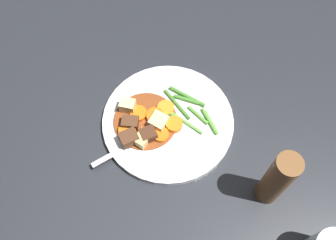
{
  "coord_description": "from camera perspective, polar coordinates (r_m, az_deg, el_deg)",
  "views": [
    {
      "loc": [
        -0.07,
        0.33,
        0.68
      ],
      "look_at": [
        0.0,
        0.0,
        0.01
      ],
      "focal_mm": 39.87,
      "sensor_mm": 36.0,
      "label": 1
    }
  ],
  "objects": [
    {
      "name": "carrot_slice_3",
      "position": [
        0.76,
        -0.37,
        1.84
      ],
      "size": [
        0.05,
        0.05,
        0.01
      ],
      "primitive_type": "cylinder",
      "rotation": [
        0.0,
        0.0,
        0.66
      ],
      "color": "orange",
      "rests_on": "dinner_plate"
    },
    {
      "name": "carrot_slice_0",
      "position": [
        0.75,
        -4.59,
        0.74
      ],
      "size": [
        0.05,
        0.05,
        0.01
      ],
      "primitive_type": "cylinder",
      "rotation": [
        0.0,
        0.0,
        5.45
      ],
      "color": "orange",
      "rests_on": "dinner_plate"
    },
    {
      "name": "stew_sauce",
      "position": [
        0.75,
        -3.46,
        -0.11
      ],
      "size": [
        0.13,
        0.13,
        0.0
      ],
      "primitive_type": "cylinder",
      "color": "brown",
      "rests_on": "dinner_plate"
    },
    {
      "name": "carrot_slice_1",
      "position": [
        0.74,
        0.92,
        -0.71
      ],
      "size": [
        0.04,
        0.04,
        0.01
      ],
      "primitive_type": "cylinder",
      "rotation": [
        0.0,
        0.0,
        3.47
      ],
      "color": "orange",
      "rests_on": "dinner_plate"
    },
    {
      "name": "dinner_plate",
      "position": [
        0.76,
        -0.0,
        -0.24
      ],
      "size": [
        0.27,
        0.27,
        0.01
      ],
      "primitive_type": "cylinder",
      "color": "white",
      "rests_on": "ground_plane"
    },
    {
      "name": "green_bean_5",
      "position": [
        0.76,
        0.38,
        1.07
      ],
      "size": [
        0.05,
        0.04,
        0.01
      ],
      "primitive_type": "cylinder",
      "rotation": [
        0.0,
        1.57,
        5.62
      ],
      "color": "#4C8E33",
      "rests_on": "dinner_plate"
    },
    {
      "name": "carrot_slice_4",
      "position": [
        0.73,
        -1.09,
        -2.27
      ],
      "size": [
        0.04,
        0.04,
        0.01
      ],
      "primitive_type": "cylinder",
      "rotation": [
        0.0,
        0.0,
        4.08
      ],
      "color": "orange",
      "rests_on": "dinner_plate"
    },
    {
      "name": "potato_chunk_2",
      "position": [
        0.74,
        -1.44,
        -0.26
      ],
      "size": [
        0.04,
        0.04,
        0.02
      ],
      "primitive_type": "cube",
      "rotation": [
        0.0,
        0.0,
        5.95
      ],
      "color": "#EAD68C",
      "rests_on": "dinner_plate"
    },
    {
      "name": "green_bean_6",
      "position": [
        0.78,
        2.95,
        3.62
      ],
      "size": [
        0.08,
        0.04,
        0.01
      ],
      "primitive_type": "cylinder",
      "rotation": [
        0.0,
        1.57,
        5.93
      ],
      "color": "#4C8E33",
      "rests_on": "dinner_plate"
    },
    {
      "name": "green_bean_1",
      "position": [
        0.75,
        6.3,
        -0.15
      ],
      "size": [
        0.04,
        0.05,
        0.01
      ],
      "primitive_type": "cylinder",
      "rotation": [
        0.0,
        1.57,
        5.35
      ],
      "color": "#599E38",
      "rests_on": "dinner_plate"
    },
    {
      "name": "carrot_slice_5",
      "position": [
        0.75,
        -1.94,
        0.71
      ],
      "size": [
        0.04,
        0.04,
        0.01
      ],
      "primitive_type": "cylinder",
      "rotation": [
        0.0,
        0.0,
        1.38
      ],
      "color": "orange",
      "rests_on": "dinner_plate"
    },
    {
      "name": "meat_chunk_1",
      "position": [
        0.72,
        -5.98,
        -2.82
      ],
      "size": [
        0.04,
        0.04,
        0.03
      ],
      "primitive_type": "cube",
      "rotation": [
        0.0,
        0.0,
        3.8
      ],
      "color": "#56331E",
      "rests_on": "dinner_plate"
    },
    {
      "name": "carrot_slice_2",
      "position": [
        0.74,
        -6.25,
        -1.65
      ],
      "size": [
        0.05,
        0.05,
        0.01
      ],
      "primitive_type": "cylinder",
      "rotation": [
        0.0,
        0.0,
        4.03
      ],
      "color": "orange",
      "rests_on": "dinner_plate"
    },
    {
      "name": "meat_chunk_0",
      "position": [
        0.73,
        -3.05,
        -2.28
      ],
      "size": [
        0.04,
        0.04,
        0.02
      ],
      "primitive_type": "cube",
      "rotation": [
        0.0,
        0.0,
        0.63
      ],
      "color": "#4C2B19",
      "rests_on": "dinner_plate"
    },
    {
      "name": "green_bean_0",
      "position": [
        0.76,
        4.62,
        0.75
      ],
      "size": [
        0.05,
        0.04,
        0.01
      ],
      "primitive_type": "cylinder",
      "rotation": [
        0.0,
        1.57,
        5.67
      ],
      "color": "#66AD42",
      "rests_on": "dinner_plate"
    },
    {
      "name": "green_bean_2",
      "position": [
        0.77,
        2.89,
        3.14
      ],
      "size": [
        0.06,
        0.02,
        0.01
      ],
      "primitive_type": "cylinder",
      "rotation": [
        0.0,
        1.57,
        6.15
      ],
      "color": "#4C8E33",
      "rests_on": "dinner_plate"
    },
    {
      "name": "green_bean_3",
      "position": [
        0.75,
        2.76,
        -0.47
      ],
      "size": [
        0.07,
        0.04,
        0.01
      ],
      "primitive_type": "cylinder",
      "rotation": [
        0.0,
        1.57,
        5.83
      ],
      "color": "#66AD42",
      "rests_on": "dinner_plate"
    },
    {
      "name": "ground_plane",
      "position": [
        0.76,
        -0.0,
        -0.47
      ],
      "size": [
        3.0,
        3.0,
        0.0
      ],
      "primitive_type": "plane",
      "color": "#26282D"
    },
    {
      "name": "pepper_mill",
      "position": [
        0.66,
        16.29,
        -8.75
      ],
      "size": [
        0.04,
        0.04,
        0.16
      ],
      "primitive_type": "cylinder",
      "color": "brown",
      "rests_on": "ground_plane"
    },
    {
      "name": "green_bean_7",
      "position": [
        0.75,
        6.63,
        -0.38
      ],
      "size": [
        0.04,
        0.05,
        0.01
      ],
      "primitive_type": "cylinder",
      "rotation": [
        0.0,
        1.57,
        5.33
      ],
      "color": "#66AD42",
      "rests_on": "dinner_plate"
    },
    {
      "name": "potato_chunk_1",
      "position": [
        0.72,
        -3.93,
        -2.93
      ],
      "size": [
        0.03,
        0.04,
        0.02
      ],
      "primitive_type": "cube",
      "rotation": [
        0.0,
        0.0,
        2.75
      ],
      "color": "#E5CC7A",
      "rests_on": "dinner_plate"
    },
    {
      "name": "potato_chunk_0",
      "position": [
        0.76,
        -6.19,
        2.17
      ],
      "size": [
        0.03,
        0.02,
        0.03
      ],
      "primitive_type": "cube",
      "rotation": [
        0.0,
        0.0,
        6.26
      ],
      "color": "#EAD68C",
      "rests_on": "dinner_plate"
    },
    {
      "name": "green_bean_4",
      "position": [
        0.77,
        1.39,
        2.42
      ],
      "size": [
        0.07,
        0.06,
        0.01
      ],
      "primitive_type": "cylinder",
      "rotation": [
        0.0,
        1.57,
        5.55
      ],
      "color": "#4C8E33",
      "rests_on": "dinner_plate"
    },
    {
      "name": "meat_chunk_2",
      "position": [
        0.74,
        -5.79,
        -0.45
      ],
      "size": [
        0.04,
        0.03,
        0.02
      ],
      "primitive_type": "cube",
      "rotation": [
        0.0,
        0.0,
        4.82
      ],
      "color": "#56331E",
      "rests_on": "dinner_plate"
    },
    {
      "name": "fork",
      "position": [
        0.73,
        -5.05,
        -3.39
      ],
      "size": [
        0.14,
        0.13,
        0.0
      ],
      "color": "silver",
      "rests_on": "dinner_plate"
    }
  ]
}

